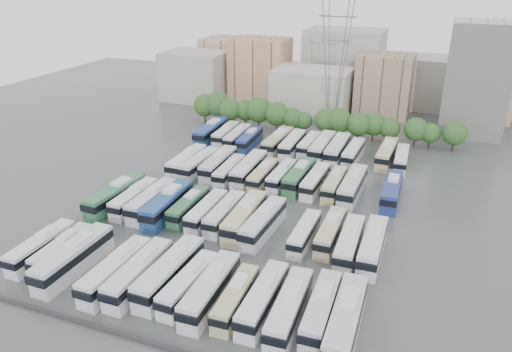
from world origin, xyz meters
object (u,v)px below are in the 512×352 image
at_px(bus_r1_s6, 225,213).
at_px(bus_r3_s12, 387,153).
at_px(bus_r1_s12, 349,243).
at_px(bus_r2_s9, 315,181).
at_px(bus_r0_s2, 74,258).
at_px(bus_r0_s12, 321,310).
at_px(bus_r2_s13, 392,191).
at_px(bus_r3_s7, 309,144).
at_px(bus_r2_s8, 299,176).
at_px(bus_r1_s3, 168,204).
at_px(bus_r2_s6, 263,175).
at_px(bus_r3_s13, 401,159).
at_px(bus_r0_s11, 289,308).
at_px(bus_r3_s9, 337,149).
at_px(bus_r2_s7, 282,176).
at_px(bus_r2_s1, 187,161).
at_px(bus_r0_s9, 236,298).
at_px(bus_r0_s10, 263,299).
at_px(bus_r0_s8, 210,289).
at_px(bus_r1_s5, 207,211).
at_px(bus_r1_s13, 373,246).
at_px(bus_r2_s2, 200,164).
at_px(bus_r1_s1, 134,198).
at_px(bus_r2_s3, 218,164).
at_px(bus_r0_s13, 346,320).
at_px(bus_r3_s6, 292,144).
at_px(bus_r3_s2, 238,137).
at_px(bus_r3_s3, 250,140).
at_px(bus_r3_s5, 278,142).
at_px(bus_r1_s4, 189,206).
at_px(bus_r2_s10, 334,184).
at_px(bus_r3_s8, 322,147).
at_px(bus_r0_s4, 116,270).
at_px(bus_r1_s8, 263,222).
at_px(bus_r3_s10, 353,153).
at_px(bus_r2_s11, 352,186).
at_px(bus_r1_s10, 304,233).
at_px(bus_r0_s5, 139,273).
at_px(bus_r3_s0, 211,131).
at_px(bus_r0_s7, 189,284).
at_px(bus_r0_s0, 41,247).
at_px(apartment_tower, 477,79).
at_px(bus_r0_s6, 170,272).

xyz_separation_m(bus_r1_s6, bus_r3_s12, (20.06, 35.88, 0.15)).
height_order(bus_r1_s12, bus_r2_s9, bus_r1_s12).
xyz_separation_m(bus_r0_s2, bus_r0_s12, (33.29, 1.84, -0.23)).
xyz_separation_m(bus_r2_s13, bus_r3_s7, (-19.92, 18.20, -0.21)).
bearing_deg(bus_r2_s8, bus_r1_s3, -130.46).
height_order(bus_r2_s6, bus_r3_s13, bus_r2_s6).
distance_m(bus_r0_s11, bus_r3_s9, 53.36).
bearing_deg(bus_r2_s8, bus_r2_s7, -171.83).
distance_m(bus_r2_s1, bus_r3_s12, 40.75).
xyz_separation_m(bus_r0_s2, bus_r0_s9, (23.27, 0.52, -0.43)).
distance_m(bus_r0_s11, bus_r1_s12, 17.17).
distance_m(bus_r0_s10, bus_r2_s1, 45.85).
bearing_deg(bus_r0_s8, bus_r1_s5, 116.06).
distance_m(bus_r1_s13, bus_r2_s6, 29.47).
bearing_deg(bus_r2_s2, bus_r1_s1, -97.54).
bearing_deg(bus_r2_s3, bus_r2_s6, -9.99).
bearing_deg(bus_r2_s1, bus_r0_s13, -42.77).
distance_m(bus_r2_s9, bus_r3_s12, 21.02).
height_order(bus_r3_s6, bus_r3_s12, bus_r3_s12).
distance_m(bus_r3_s2, bus_r3_s6, 13.13).
relative_size(bus_r1_s1, bus_r2_s3, 0.91).
distance_m(bus_r0_s11, bus_r3_s12, 54.67).
relative_size(bus_r1_s5, bus_r3_s9, 0.85).
height_order(bus_r3_s3, bus_r3_s5, bus_r3_s5).
bearing_deg(bus_r2_s9, bus_r3_s13, 52.97).
bearing_deg(bus_r2_s8, bus_r2_s13, 0.05).
distance_m(bus_r1_s4, bus_r2_s10, 26.39).
relative_size(bus_r2_s7, bus_r3_s8, 0.85).
xyz_separation_m(bus_r0_s4, bus_r2_s1, (-9.83, 36.72, -0.04)).
xyz_separation_m(bus_r0_s4, bus_r3_s6, (6.54, 53.87, -0.04)).
relative_size(bus_r0_s4, bus_r1_s8, 0.99).
bearing_deg(bus_r3_s10, bus_r2_s11, -77.87).
xyz_separation_m(bus_r2_s1, bus_r2_s7, (19.61, 0.51, -0.21)).
bearing_deg(bus_r1_s10, bus_r2_s10, 89.41).
bearing_deg(bus_r2_s8, bus_r0_s5, -104.27).
bearing_deg(bus_r1_s8, bus_r0_s2, -134.84).
bearing_deg(bus_r0_s2, bus_r1_s12, 27.87).
relative_size(bus_r0_s2, bus_r3_s9, 1.01).
bearing_deg(bus_r3_s10, bus_r3_s9, 179.11).
bearing_deg(bus_r2_s6, bus_r3_s2, 125.23).
xyz_separation_m(bus_r2_s1, bus_r3_s13, (39.32, 17.36, -0.21)).
bearing_deg(bus_r2_s8, bus_r2_s9, -9.49).
xyz_separation_m(bus_r1_s13, bus_r3_s9, (-13.22, 35.77, 0.10)).
xyz_separation_m(bus_r0_s5, bus_r3_s0, (-16.51, 54.27, 0.12)).
xyz_separation_m(bus_r0_s7, bus_r1_s12, (16.50, 16.65, 0.10)).
xyz_separation_m(bus_r2_s2, bus_r2_s11, (29.89, 0.27, 0.15)).
xyz_separation_m(bus_r1_s10, bus_r3_s9, (-3.26, 35.35, 0.42)).
xyz_separation_m(bus_r0_s0, bus_r0_s2, (6.44, -0.93, 0.30)).
distance_m(apartment_tower, bus_r0_s6, 88.95).
bearing_deg(bus_r1_s8, bus_r2_s7, 102.48).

